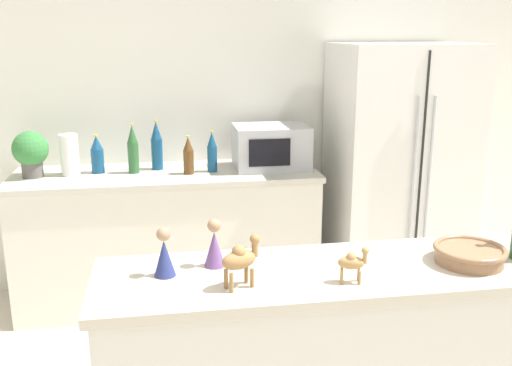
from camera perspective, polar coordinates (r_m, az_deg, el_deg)
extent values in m
cube|color=silver|center=(4.00, -1.41, 7.95)|extent=(8.00, 0.06, 2.55)
cube|color=silver|center=(3.85, -8.67, -5.58)|extent=(1.92, 0.60, 0.85)
cube|color=beige|center=(3.71, -8.93, 0.83)|extent=(1.95, 0.63, 0.03)
cube|color=silver|center=(3.97, 13.96, 1.13)|extent=(0.87, 0.69, 1.69)
cube|color=black|center=(3.66, 16.06, -0.17)|extent=(0.01, 0.01, 1.62)
cylinder|color=#B2B5BA|center=(3.61, 15.55, 1.03)|extent=(0.02, 0.02, 0.93)
cylinder|color=#B2B5BA|center=(3.65, 16.97, 1.08)|extent=(0.02, 0.02, 0.93)
cube|color=#B7AD99|center=(2.01, 8.96, -8.83)|extent=(1.72, 0.47, 0.03)
cylinder|color=#595451|center=(3.79, -21.45, 1.28)|extent=(0.13, 0.13, 0.10)
sphere|color=#387F3D|center=(3.76, -21.64, 3.21)|extent=(0.22, 0.22, 0.22)
cylinder|color=white|center=(3.75, -18.15, 2.70)|extent=(0.11, 0.11, 0.26)
cube|color=#B2B5BA|center=(3.76, 1.51, 3.65)|extent=(0.48, 0.36, 0.28)
cube|color=black|center=(3.58, 1.38, 3.06)|extent=(0.26, 0.01, 0.17)
cylinder|color=navy|center=(3.78, -9.86, 2.87)|extent=(0.07, 0.07, 0.20)
cone|color=navy|center=(3.75, -9.97, 5.23)|extent=(0.07, 0.07, 0.11)
cylinder|color=gold|center=(3.74, -10.01, 6.15)|extent=(0.03, 0.03, 0.01)
cylinder|color=#2D6033|center=(3.71, -12.16, 2.50)|extent=(0.07, 0.07, 0.20)
cone|color=#2D6033|center=(3.68, -12.29, 4.84)|extent=(0.07, 0.07, 0.11)
cylinder|color=gold|center=(3.67, -12.34, 5.75)|extent=(0.02, 0.02, 0.01)
cylinder|color=navy|center=(3.67, -4.40, 2.42)|extent=(0.06, 0.06, 0.17)
cone|color=navy|center=(3.65, -4.44, 4.39)|extent=(0.06, 0.06, 0.09)
cylinder|color=gold|center=(3.64, -4.46, 5.17)|extent=(0.02, 0.02, 0.01)
cylinder|color=navy|center=(3.77, -15.55, 2.14)|extent=(0.08, 0.08, 0.15)
cone|color=navy|center=(3.75, -15.68, 3.92)|extent=(0.08, 0.08, 0.09)
cylinder|color=gold|center=(3.74, -15.73, 4.62)|extent=(0.03, 0.03, 0.01)
cylinder|color=brown|center=(3.63, -6.75, 2.10)|extent=(0.07, 0.07, 0.15)
cone|color=brown|center=(3.60, -6.81, 3.95)|extent=(0.06, 0.06, 0.09)
cylinder|color=gold|center=(3.60, -6.84, 4.68)|extent=(0.02, 0.02, 0.01)
cylinder|color=#8C6647|center=(2.14, 20.55, -6.84)|extent=(0.23, 0.23, 0.05)
torus|color=#8C6647|center=(2.13, 20.61, -6.20)|extent=(0.25, 0.25, 0.02)
ellipsoid|color=olive|center=(1.80, -1.72, -7.70)|extent=(0.13, 0.10, 0.06)
sphere|color=olive|center=(1.79, -1.73, -6.90)|extent=(0.05, 0.05, 0.05)
cylinder|color=olive|center=(1.82, -0.12, -6.48)|extent=(0.02, 0.02, 0.06)
sphere|color=olive|center=(1.81, -0.12, -5.62)|extent=(0.03, 0.03, 0.03)
cylinder|color=olive|center=(1.86, -0.97, -9.05)|extent=(0.01, 0.01, 0.06)
cylinder|color=olive|center=(1.83, -0.39, -9.44)|extent=(0.01, 0.01, 0.06)
cylinder|color=olive|center=(1.82, -3.03, -9.54)|extent=(0.01, 0.01, 0.06)
cylinder|color=olive|center=(1.79, -2.47, -9.95)|extent=(0.01, 0.01, 0.06)
ellipsoid|color=#A87F4C|center=(1.87, 9.49, -7.86)|extent=(0.09, 0.06, 0.04)
sphere|color=#A87F4C|center=(1.86, 9.52, -7.30)|extent=(0.03, 0.03, 0.03)
cylinder|color=#A87F4C|center=(1.87, 10.84, -7.25)|extent=(0.02, 0.02, 0.04)
sphere|color=#A87F4C|center=(1.86, 10.87, -6.64)|extent=(0.02, 0.02, 0.02)
cylinder|color=#A87F4C|center=(1.90, 10.23, -8.96)|extent=(0.01, 0.01, 0.05)
cylinder|color=#A87F4C|center=(1.88, 10.32, -9.29)|extent=(0.01, 0.01, 0.05)
cylinder|color=#A87F4C|center=(1.90, 8.56, -8.97)|extent=(0.01, 0.01, 0.05)
cylinder|color=#A87F4C|center=(1.87, 8.63, -9.29)|extent=(0.01, 0.01, 0.05)
cone|color=#6B4784|center=(1.98, -4.18, -6.59)|extent=(0.07, 0.07, 0.12)
sphere|color=#A37A5B|center=(1.95, -4.22, -4.25)|extent=(0.05, 0.05, 0.05)
cone|color=navy|center=(1.92, -9.14, -7.43)|extent=(0.07, 0.07, 0.12)
sphere|color=#A37A5B|center=(1.89, -9.25, -5.05)|extent=(0.05, 0.05, 0.05)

